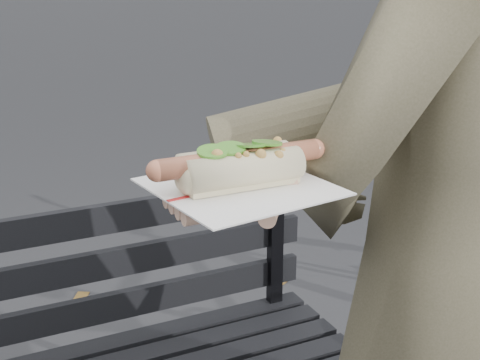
% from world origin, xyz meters
% --- Properties ---
extents(person, '(0.80, 0.65, 1.89)m').
position_xyz_m(person, '(0.50, 0.17, 0.95)').
color(person, '#47452F').
rests_on(person, ground).
extents(held_hotdog, '(0.64, 0.31, 0.20)m').
position_xyz_m(held_hotdog, '(0.28, 0.14, 1.27)').
color(held_hotdog, '#47452F').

